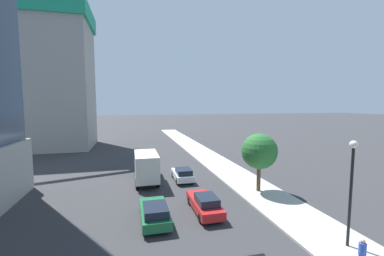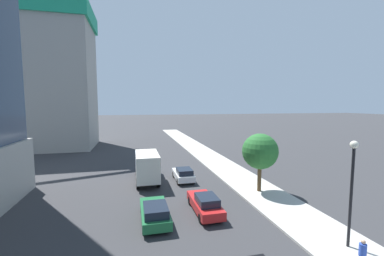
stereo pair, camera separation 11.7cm
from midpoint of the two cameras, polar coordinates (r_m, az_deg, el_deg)
sidewalk at (r=22.37m, az=19.31°, el=-16.16°), size 4.41×120.00×0.15m
construction_building at (r=53.68m, az=-30.46°, el=11.28°), size 18.26×14.61×33.28m
street_lamp at (r=16.56m, az=33.29°, el=-9.78°), size 0.44×0.44×6.08m
street_tree at (r=23.63m, az=15.63°, el=-5.27°), size 3.29×3.29×5.40m
car_green at (r=18.30m, az=-8.42°, el=-18.76°), size 1.88×4.59×1.46m
car_red at (r=19.52m, az=3.23°, el=-17.09°), size 1.73×4.78×1.48m
car_white at (r=26.93m, az=-1.87°, el=-10.64°), size 1.80×4.06×1.45m
box_truck at (r=26.81m, az=-10.33°, el=-8.38°), size 2.29×7.05×3.23m
pedestrian_blue_shirt at (r=15.75m, az=34.96°, el=-23.01°), size 0.34×0.34×1.58m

